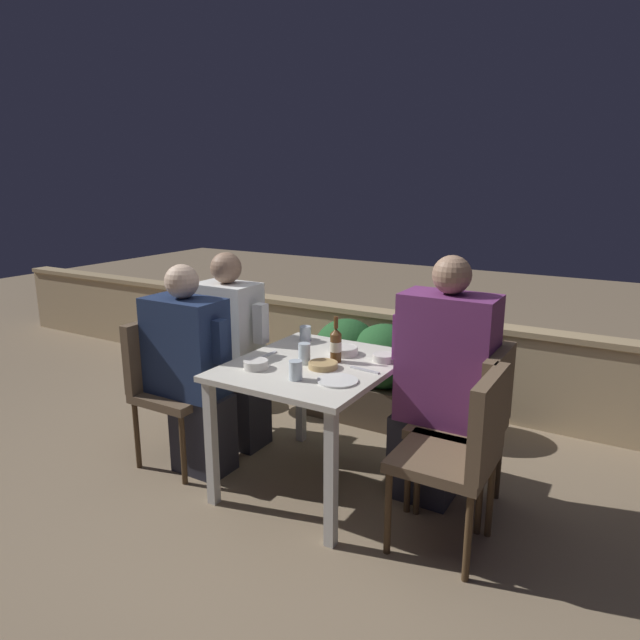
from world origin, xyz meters
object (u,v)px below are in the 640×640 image
at_px(chair_left_near, 167,376).
at_px(person_purple_stripe, 440,383).
at_px(person_white_polo, 234,350).
at_px(potted_plant, 240,348).
at_px(chair_left_far, 210,359).
at_px(person_navy_jumper, 192,370).
at_px(chair_right_far, 476,414).
at_px(beer_bottle, 336,345).
at_px(chair_right_near, 464,445).

relative_size(chair_left_near, person_purple_stripe, 0.66).
distance_m(person_white_polo, potted_plant, 0.65).
distance_m(chair_left_far, potted_plant, 0.55).
distance_m(person_navy_jumper, chair_right_far, 1.57).
relative_size(person_white_polo, beer_bottle, 4.98).
relative_size(person_white_polo, chair_right_far, 1.42).
distance_m(chair_right_near, chair_right_far, 0.36).
distance_m(person_white_polo, person_purple_stripe, 1.34).
xyz_separation_m(chair_left_near, beer_bottle, (0.99, 0.27, 0.28)).
bearing_deg(chair_right_far, potted_plant, 164.68).
height_order(chair_left_near, person_navy_jumper, person_navy_jumper).
height_order(chair_left_near, chair_right_far, same).
bearing_deg(chair_right_far, person_purple_stripe, 180.00).
height_order(chair_left_far, person_white_polo, person_white_polo).
xyz_separation_m(person_purple_stripe, potted_plant, (-1.70, 0.52, -0.21)).
xyz_separation_m(chair_left_far, person_white_polo, (0.20, 0.00, 0.09)).
distance_m(chair_right_far, person_purple_stripe, 0.23).
bearing_deg(chair_right_near, potted_plant, 155.68).
bearing_deg(chair_right_near, beer_bottle, 162.39).
xyz_separation_m(chair_left_far, chair_right_far, (1.72, -0.00, 0.00)).
bearing_deg(person_white_polo, person_navy_jumper, -89.67).
distance_m(chair_left_near, person_white_polo, 0.44).
bearing_deg(chair_right_far, beer_bottle, -171.56).
bearing_deg(potted_plant, person_purple_stripe, -16.97).
distance_m(person_navy_jumper, chair_right_near, 1.58).
distance_m(chair_left_near, chair_right_far, 1.76).
xyz_separation_m(chair_right_near, beer_bottle, (-0.78, 0.25, 0.28)).
bearing_deg(chair_left_near, beer_bottle, 15.11).
bearing_deg(beer_bottle, person_navy_jumper, -161.38).
relative_size(chair_left_near, chair_right_far, 1.00).
relative_size(chair_left_near, beer_bottle, 3.51).
height_order(chair_left_far, person_purple_stripe, person_purple_stripe).
relative_size(chair_left_far, beer_bottle, 3.51).
relative_size(person_white_polo, person_purple_stripe, 0.94).
xyz_separation_m(chair_left_far, person_purple_stripe, (1.53, -0.00, 0.12)).
bearing_deg(person_navy_jumper, chair_left_far, 117.47).
bearing_deg(chair_right_near, chair_left_far, 168.42).
relative_size(person_navy_jumper, chair_left_far, 1.39).
bearing_deg(chair_left_near, person_white_polo, 62.95).
bearing_deg(person_navy_jumper, person_white_polo, 90.33).
distance_m(chair_left_near, person_navy_jumper, 0.21).
bearing_deg(beer_bottle, person_white_polo, 171.81).
relative_size(person_navy_jumper, beer_bottle, 4.88).
height_order(chair_left_far, potted_plant, chair_left_far).
bearing_deg(potted_plant, chair_left_far, -72.07).
bearing_deg(person_purple_stripe, potted_plant, 163.03).
distance_m(person_purple_stripe, beer_bottle, 0.57).
bearing_deg(chair_left_near, potted_plant, 100.61).
bearing_deg(beer_bottle, person_purple_stripe, 11.37).
bearing_deg(person_white_polo, chair_left_near, -117.05).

